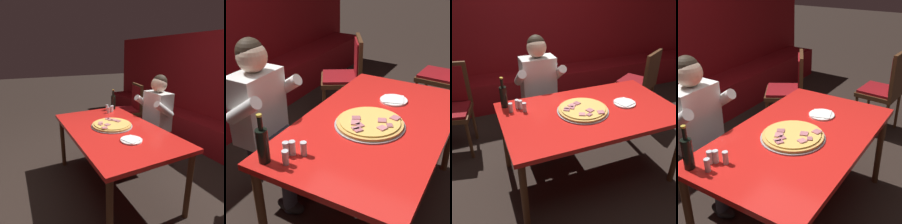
# 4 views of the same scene
# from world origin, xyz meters

# --- Properties ---
(ground_plane) EXTENTS (24.00, 24.00, 0.00)m
(ground_plane) POSITION_xyz_m (0.00, 0.00, 0.00)
(ground_plane) COLOR black
(booth_wall_panel) EXTENTS (6.80, 0.16, 1.90)m
(booth_wall_panel) POSITION_xyz_m (0.00, 2.18, 0.95)
(booth_wall_panel) COLOR maroon
(booth_wall_panel) RESTS_ON ground_plane
(booth_bench) EXTENTS (6.46, 0.48, 0.46)m
(booth_bench) POSITION_xyz_m (0.00, 1.86, 0.23)
(booth_bench) COLOR maroon
(booth_bench) RESTS_ON ground_plane
(main_dining_table) EXTENTS (1.60, 0.94, 0.75)m
(main_dining_table) POSITION_xyz_m (0.00, 0.00, 0.68)
(main_dining_table) COLOR #4C2D19
(main_dining_table) RESTS_ON ground_plane
(pizza) EXTENTS (0.47, 0.47, 0.05)m
(pizza) POSITION_xyz_m (-0.07, 0.01, 0.77)
(pizza) COLOR #9E9EA3
(pizza) RESTS_ON main_dining_table
(plate_white_paper) EXTENTS (0.21, 0.21, 0.02)m
(plate_white_paper) POSITION_xyz_m (0.37, -0.00, 0.76)
(plate_white_paper) COLOR white
(plate_white_paper) RESTS_ON main_dining_table
(beer_bottle) EXTENTS (0.07, 0.07, 0.29)m
(beer_bottle) POSITION_xyz_m (-0.71, 0.36, 0.86)
(beer_bottle) COLOR black
(beer_bottle) RESTS_ON main_dining_table
(shaker_parmesan) EXTENTS (0.04, 0.04, 0.09)m
(shaker_parmesan) POSITION_xyz_m (-0.67, 0.24, 0.79)
(shaker_parmesan) COLOR silver
(shaker_parmesan) RESTS_ON main_dining_table
(shaker_red_pepper_flakes) EXTENTS (0.04, 0.04, 0.09)m
(shaker_red_pepper_flakes) POSITION_xyz_m (-0.60, 0.29, 0.79)
(shaker_red_pepper_flakes) COLOR silver
(shaker_red_pepper_flakes) RESTS_ON main_dining_table
(shaker_oregano) EXTENTS (0.04, 0.04, 0.09)m
(shaker_oregano) POSITION_xyz_m (-0.58, 0.26, 0.79)
(shaker_oregano) COLOR silver
(shaker_oregano) RESTS_ON main_dining_table
(shaker_black_pepper) EXTENTS (0.04, 0.04, 0.09)m
(shaker_black_pepper) POSITION_xyz_m (-0.55, 0.20, 0.79)
(shaker_black_pepper) COLOR silver
(shaker_black_pepper) RESTS_ON main_dining_table
(diner_seated_blue_shirt) EXTENTS (0.53, 0.53, 1.27)m
(diner_seated_blue_shirt) POSITION_xyz_m (-0.25, 0.72, 0.71)
(diner_seated_blue_shirt) COLOR black
(diner_seated_blue_shirt) RESTS_ON ground_plane
(dining_chair_near_left) EXTENTS (0.60, 0.60, 0.95)m
(dining_chair_near_left) POSITION_xyz_m (1.23, 0.83, 0.56)
(dining_chair_near_left) COLOR #4C2D19
(dining_chair_near_left) RESTS_ON ground_plane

